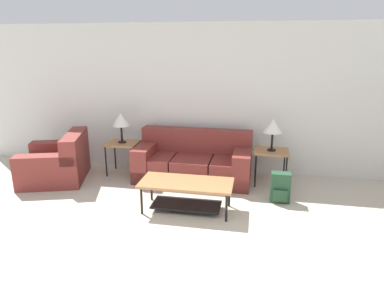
{
  "coord_description": "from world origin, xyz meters",
  "views": [
    {
      "loc": [
        0.79,
        -2.22,
        2.21
      ],
      "look_at": [
        -0.12,
        2.61,
        0.8
      ],
      "focal_mm": 32.0,
      "sensor_mm": 36.0,
      "label": 1
    }
  ],
  "objects_px": {
    "table_lamp_left": "(121,120)",
    "backpack": "(280,188)",
    "coffee_table": "(186,189)",
    "side_table_right": "(271,154)",
    "table_lamp_right": "(273,126)",
    "couch": "(194,162)",
    "armchair": "(57,163)",
    "side_table_left": "(122,146)"
  },
  "relations": [
    {
      "from": "table_lamp_left",
      "to": "table_lamp_right",
      "type": "distance_m",
      "value": 2.57
    },
    {
      "from": "table_lamp_right",
      "to": "backpack",
      "type": "xyz_separation_m",
      "value": [
        0.13,
        -0.67,
        -0.76
      ]
    },
    {
      "from": "couch",
      "to": "side_table_right",
      "type": "bearing_deg",
      "value": 0.88
    },
    {
      "from": "armchair",
      "to": "side_table_right",
      "type": "xyz_separation_m",
      "value": [
        3.56,
        0.47,
        0.24
      ]
    },
    {
      "from": "coffee_table",
      "to": "table_lamp_left",
      "type": "height_order",
      "value": "table_lamp_left"
    },
    {
      "from": "couch",
      "to": "armchair",
      "type": "xyz_separation_m",
      "value": [
        -2.28,
        -0.45,
        -0.01
      ]
    },
    {
      "from": "armchair",
      "to": "side_table_right",
      "type": "height_order",
      "value": "armchair"
    },
    {
      "from": "side_table_right",
      "to": "table_lamp_right",
      "type": "relative_size",
      "value": 1.11
    },
    {
      "from": "side_table_left",
      "to": "backpack",
      "type": "relative_size",
      "value": 1.3
    },
    {
      "from": "armchair",
      "to": "coffee_table",
      "type": "height_order",
      "value": "armchair"
    },
    {
      "from": "table_lamp_right",
      "to": "couch",
      "type": "bearing_deg",
      "value": -179.12
    },
    {
      "from": "couch",
      "to": "side_table_right",
      "type": "relative_size",
      "value": 3.36
    },
    {
      "from": "backpack",
      "to": "side_table_right",
      "type": "bearing_deg",
      "value": 100.75
    },
    {
      "from": "side_table_left",
      "to": "side_table_right",
      "type": "bearing_deg",
      "value": 0.0
    },
    {
      "from": "table_lamp_right",
      "to": "backpack",
      "type": "relative_size",
      "value": 1.17
    },
    {
      "from": "side_table_left",
      "to": "backpack",
      "type": "xyz_separation_m",
      "value": [
        2.69,
        -0.67,
        -0.3
      ]
    },
    {
      "from": "coffee_table",
      "to": "table_lamp_left",
      "type": "relative_size",
      "value": 2.45
    },
    {
      "from": "armchair",
      "to": "coffee_table",
      "type": "bearing_deg",
      "value": -16.86
    },
    {
      "from": "armchair",
      "to": "backpack",
      "type": "bearing_deg",
      "value": -3.13
    },
    {
      "from": "coffee_table",
      "to": "backpack",
      "type": "height_order",
      "value": "backpack"
    },
    {
      "from": "table_lamp_left",
      "to": "backpack",
      "type": "xyz_separation_m",
      "value": [
        2.69,
        -0.67,
        -0.76
      ]
    },
    {
      "from": "backpack",
      "to": "coffee_table",
      "type": "bearing_deg",
      "value": -157.93
    },
    {
      "from": "table_lamp_left",
      "to": "backpack",
      "type": "height_order",
      "value": "table_lamp_left"
    },
    {
      "from": "side_table_right",
      "to": "table_lamp_left",
      "type": "height_order",
      "value": "table_lamp_left"
    },
    {
      "from": "coffee_table",
      "to": "side_table_right",
      "type": "distance_m",
      "value": 1.68
    },
    {
      "from": "couch",
      "to": "table_lamp_right",
      "type": "xyz_separation_m",
      "value": [
        1.28,
        0.02,
        0.68
      ]
    },
    {
      "from": "side_table_left",
      "to": "table_lamp_right",
      "type": "bearing_deg",
      "value": -0.0
    },
    {
      "from": "coffee_table",
      "to": "side_table_right",
      "type": "relative_size",
      "value": 2.2
    },
    {
      "from": "armchair",
      "to": "table_lamp_right",
      "type": "xyz_separation_m",
      "value": [
        3.56,
        0.47,
        0.69
      ]
    },
    {
      "from": "coffee_table",
      "to": "side_table_right",
      "type": "height_order",
      "value": "side_table_right"
    },
    {
      "from": "armchair",
      "to": "backpack",
      "type": "height_order",
      "value": "armchair"
    },
    {
      "from": "side_table_right",
      "to": "table_lamp_left",
      "type": "bearing_deg",
      "value": -180.0
    },
    {
      "from": "armchair",
      "to": "coffee_table",
      "type": "distance_m",
      "value": 2.51
    },
    {
      "from": "table_lamp_left",
      "to": "backpack",
      "type": "relative_size",
      "value": 1.17
    },
    {
      "from": "side_table_right",
      "to": "table_lamp_right",
      "type": "distance_m",
      "value": 0.46
    },
    {
      "from": "side_table_right",
      "to": "backpack",
      "type": "relative_size",
      "value": 1.3
    },
    {
      "from": "couch",
      "to": "backpack",
      "type": "xyz_separation_m",
      "value": [
        1.41,
        -0.65,
        -0.08
      ]
    },
    {
      "from": "coffee_table",
      "to": "side_table_left",
      "type": "xyz_separation_m",
      "value": [
        -1.4,
        1.2,
        0.2
      ]
    },
    {
      "from": "table_lamp_right",
      "to": "side_table_right",
      "type": "bearing_deg",
      "value": 80.54
    },
    {
      "from": "couch",
      "to": "table_lamp_right",
      "type": "relative_size",
      "value": 3.74
    },
    {
      "from": "couch",
      "to": "backpack",
      "type": "bearing_deg",
      "value": -24.82
    },
    {
      "from": "couch",
      "to": "table_lamp_left",
      "type": "relative_size",
      "value": 3.74
    }
  ]
}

